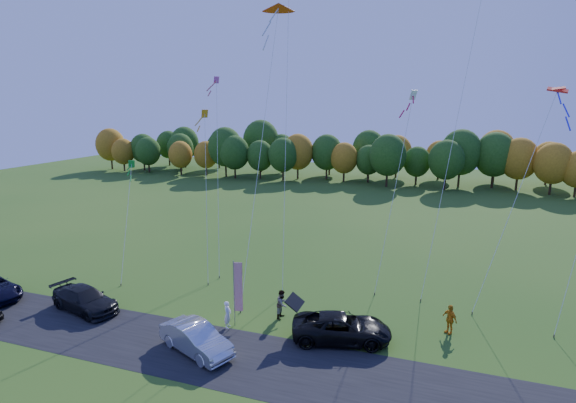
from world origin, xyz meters
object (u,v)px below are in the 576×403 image
(silver_sedan, at_px, (196,338))
(black_suv, at_px, (342,328))
(feather_flag, at_px, (237,286))
(person_east, at_px, (450,319))

(silver_sedan, bearing_deg, black_suv, -39.43)
(black_suv, height_order, silver_sedan, silver_sedan)
(black_suv, height_order, feather_flag, feather_flag)
(person_east, bearing_deg, silver_sedan, -108.56)
(black_suv, relative_size, feather_flag, 1.36)
(black_suv, xyz_separation_m, silver_sedan, (-7.68, -4.02, 0.00))
(black_suv, distance_m, person_east, 6.91)
(person_east, bearing_deg, black_suv, -109.26)
(black_suv, distance_m, silver_sedan, 8.67)
(silver_sedan, xyz_separation_m, feather_flag, (0.92, 3.71, 1.87))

